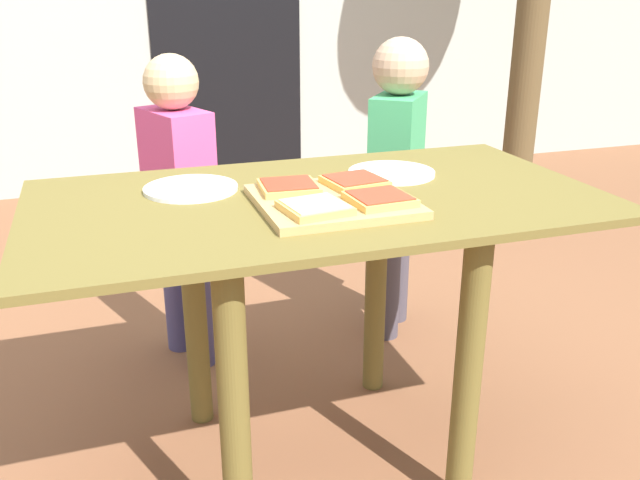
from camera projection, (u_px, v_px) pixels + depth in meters
name	position (u px, v px, depth m)	size (l,w,h in m)	color
ground_plane	(319.00, 455.00, 1.81)	(16.00, 16.00, 0.00)	brown
house_door	(226.00, 16.00, 3.99)	(0.90, 0.02, 2.00)	black
dining_table	(318.00, 257.00, 1.60)	(1.30, 0.71, 0.72)	brown
cutting_board	(333.00, 201.00, 1.48)	(0.33, 0.32, 0.02)	tan
pizza_slice_far_right	(355.00, 181.00, 1.57)	(0.14, 0.14, 0.02)	#E8B455
pizza_slice_near_right	(380.00, 199.00, 1.44)	(0.13, 0.13, 0.02)	#E8B455
pizza_slice_far_left	(289.00, 187.00, 1.52)	(0.14, 0.13, 0.02)	#E8B455
pizza_slice_near_left	(315.00, 207.00, 1.38)	(0.14, 0.14, 0.02)	#E8B455
plate_white_left	(191.00, 188.00, 1.59)	(0.22, 0.22, 0.01)	white
plate_white_right	(392.00, 173.00, 1.72)	(0.22, 0.22, 0.01)	white
child_left	(180.00, 194.00, 2.10)	(0.22, 0.27, 0.99)	#4B4570
child_right	(396.00, 168.00, 2.28)	(0.26, 0.28, 1.02)	#49424C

